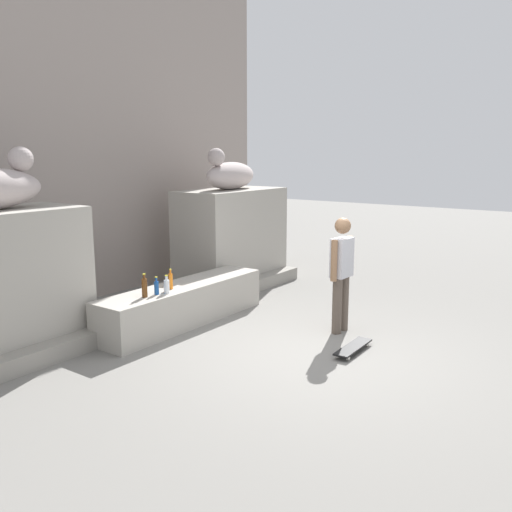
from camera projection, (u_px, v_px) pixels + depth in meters
name	position (u px, v px, depth m)	size (l,w,h in m)	color
ground_plane	(307.00, 353.00, 7.04)	(40.00, 40.00, 0.00)	slate
facade_wall	(67.00, 115.00, 9.18)	(9.48, 0.60, 6.40)	gray
pedestal_right	(231.00, 237.00, 10.59)	(2.28, 1.11, 1.87)	#A39E93
statue_reclining_right	(230.00, 175.00, 10.33)	(1.67, 0.83, 0.78)	#B6A8A5
ledge_block	(184.00, 304.00, 8.23)	(3.02, 0.68, 0.61)	#A39E93
skater	(341.00, 270.00, 7.72)	(0.54, 0.23, 1.67)	brown
skateboard	(353.00, 347.00, 7.07)	(0.80, 0.22, 0.08)	black
bottle_brown	(144.00, 287.00, 7.43)	(0.08, 0.08, 0.33)	#593314
bottle_clear	(167.00, 286.00, 7.63)	(0.08, 0.08, 0.27)	silver
bottle_orange	(171.00, 281.00, 7.87)	(0.06, 0.06, 0.30)	orange
bottle_blue	(157.00, 287.00, 7.58)	(0.07, 0.07, 0.26)	#194C99
stair_step	(166.00, 311.00, 8.49)	(7.10, 0.50, 0.23)	gray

